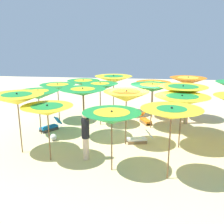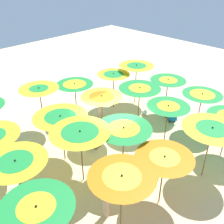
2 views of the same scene
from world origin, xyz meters
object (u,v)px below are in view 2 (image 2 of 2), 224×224
Objects in this scene: lounger_2 at (141,175)px; beach_umbrella_8 at (168,110)px; beach_umbrella_11 at (61,120)px; beach_umbrella_13 at (140,91)px; beach_umbrella_7 at (124,132)px; beach_umbrella_0 at (37,212)px; beach_ball at (144,112)px; beach_umbrella_18 at (114,77)px; beach_umbrella_2 at (164,161)px; beach_umbrella_9 at (202,98)px; beach_umbrella_17 at (75,87)px; lounger_1 at (97,142)px; beachgoer_1 at (100,101)px; beach_umbrella_6 at (80,136)px; beach_umbrella_16 at (39,91)px; beach_umbrella_1 at (122,181)px; beach_umbrella_14 at (168,83)px; beachgoer_0 at (106,195)px; beach_umbrella_3 at (212,132)px; lounger_0 at (170,116)px; beach_umbrella_19 at (136,69)px; beach_umbrella_5 at (16,166)px; beach_umbrella_12 at (102,100)px.

beach_umbrella_8 is at bearing -101.22° from lounger_2.
beach_umbrella_13 is at bearing -8.88° from beach_umbrella_11.
beach_umbrella_7 is at bearing 176.10° from beach_umbrella_8.
beach_umbrella_0 is 9.67m from beach_ball.
beach_umbrella_2 is at bearing -122.19° from beach_umbrella_18.
beach_umbrella_17 is (-3.76, 5.44, 0.01)m from beach_umbrella_9.
beachgoer_1 reaches higher than lounger_1.
beach_umbrella_6 is 0.99× the size of beach_umbrella_16.
beach_umbrella_17 is at bearing -153.63° from beachgoer_1.
beach_umbrella_1 is 1.07× the size of beach_umbrella_8.
lounger_1 is 2.89m from beachgoer_1.
beach_ball is (3.05, -2.49, -1.80)m from beach_umbrella_17.
beach_umbrella_14 reaches higher than lounger_2.
beach_umbrella_0 is 7.12m from beach_umbrella_8.
beach_umbrella_14 is at bearing -31.43° from beach_umbrella_16.
beach_umbrella_11 is 2.83m from beach_umbrella_16.
beach_umbrella_18 reaches higher than lounger_2.
beach_umbrella_8 is 1.24× the size of beachgoer_0.
beach_umbrella_16 is 7.91× the size of beach_ball.
beachgoer_1 is (1.99, 1.93, 0.81)m from lounger_1.
beach_umbrella_3 is at bearing -84.42° from lounger_1.
beach_ball is at bearing 32.82° from beach_umbrella_1.
beach_umbrella_8 is 3.32m from lounger_0.
beach_umbrella_2 is 0.94× the size of beach_umbrella_11.
beach_umbrella_3 is at bearing -155.03° from lounger_2.
beach_umbrella_11 is (-1.06, 4.51, 0.13)m from beach_umbrella_2.
beachgoer_0 is (-0.53, -1.91, -1.20)m from beach_umbrella_6.
beach_umbrella_19 is at bearing 26.36° from beach_umbrella_0.
beach_umbrella_16 reaches higher than beach_umbrella_5.
beach_umbrella_19 reaches higher than beach_umbrella_13.
beach_umbrella_2 is at bearing -105.74° from beach_umbrella_12.
beach_umbrella_9 is 1.15× the size of beachgoer_1.
beach_umbrella_7 is (4.35, 0.93, -0.03)m from beach_umbrella_0.
beach_umbrella_5 is 4.72m from lounger_1.
beach_umbrella_6 reaches higher than beach_umbrella_18.
beach_umbrella_0 is 1.05× the size of beach_umbrella_11.
beach_umbrella_8 is 4.81m from beach_umbrella_19.
beachgoer_0 is 1.00× the size of beachgoer_1.
beach_umbrella_12 reaches higher than beach_umbrella_9.
beach_umbrella_3 is 0.98× the size of beach_umbrella_19.
beach_umbrella_0 is at bearing 66.90° from lounger_2.
beachgoer_1 is (1.11, -0.76, -0.95)m from beach_umbrella_17.
beach_umbrella_17 is (1.44, 4.91, -0.19)m from beach_umbrella_7.
beach_umbrella_3 reaches higher than lounger_2.
beach_umbrella_11 is (0.87, 4.31, -0.18)m from beach_umbrella_1.
beach_umbrella_14 is at bearing 14.72° from beach_umbrella_0.
beach_umbrella_9 is (5.32, 1.45, -0.02)m from beach_umbrella_2.
beach_umbrella_6 is 1.05× the size of beach_umbrella_8.
beach_umbrella_2 is at bearing -130.75° from beach_umbrella_13.
beachgoer_0 is (-7.10, -2.07, 0.80)m from lounger_0.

